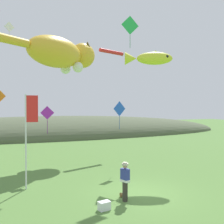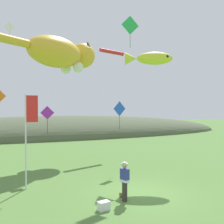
{
  "view_description": "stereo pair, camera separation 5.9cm",
  "coord_description": "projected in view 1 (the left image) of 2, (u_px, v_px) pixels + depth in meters",
  "views": [
    {
      "loc": [
        -5.72,
        -10.91,
        4.28
      ],
      "look_at": [
        0.0,
        4.0,
        3.96
      ],
      "focal_mm": 40.0,
      "sensor_mm": 36.0,
      "label": 1
    },
    {
      "loc": [
        -5.67,
        -10.93,
        4.28
      ],
      "look_at": [
        0.0,
        4.0,
        3.96
      ],
      "focal_mm": 40.0,
      "sensor_mm": 36.0,
      "label": 2
    }
  ],
  "objects": [
    {
      "name": "kite_spool",
      "position": [
        122.0,
        195.0,
        11.82
      ],
      "size": [
        0.16,
        0.23,
        0.23
      ],
      "color": "olive",
      "rests_on": "ground"
    },
    {
      "name": "festival_attendant",
      "position": [
        125.0,
        180.0,
        11.31
      ],
      "size": [
        0.38,
        0.48,
        1.77
      ],
      "color": "#332D28",
      "rests_on": "ground"
    },
    {
      "name": "festival_banner_pole",
      "position": [
        29.0,
        127.0,
        12.98
      ],
      "size": [
        0.66,
        0.08,
        4.94
      ],
      "color": "silver",
      "rests_on": "ground"
    },
    {
      "name": "kite_giant_cat",
      "position": [
        62.0,
        54.0,
        20.72
      ],
      "size": [
        8.46,
        6.05,
        2.94
      ],
      "color": "gold"
    },
    {
      "name": "picnic_cooler",
      "position": [
        104.0,
        206.0,
        10.34
      ],
      "size": [
        0.55,
        0.42,
        0.36
      ],
      "color": "white",
      "rests_on": "ground"
    },
    {
      "name": "kite_diamond_white",
      "position": [
        9.0,
        27.0,
        21.63
      ],
      "size": [
        0.87,
        0.23,
        1.79
      ],
      "color": "white"
    },
    {
      "name": "kite_tube_streamer",
      "position": [
        112.0,
        52.0,
        24.91
      ],
      "size": [
        2.95,
        1.39,
        0.44
      ],
      "color": "red"
    },
    {
      "name": "distant_hill_ridge",
      "position": [
        50.0,
        135.0,
        37.66
      ],
      "size": [
        58.49,
        15.69,
        5.83
      ],
      "color": "#4C563D",
      "rests_on": "ground"
    },
    {
      "name": "kite_diamond_green",
      "position": [
        130.0,
        26.0,
        16.94
      ],
      "size": [
        1.28,
        0.05,
        2.18
      ],
      "color": "green"
    },
    {
      "name": "kite_diamond_blue",
      "position": [
        119.0,
        109.0,
        17.24
      ],
      "size": [
        1.0,
        0.31,
        1.94
      ],
      "color": "blue"
    },
    {
      "name": "kite_fish_windsock",
      "position": [
        149.0,
        58.0,
        17.24
      ],
      "size": [
        3.39,
        2.06,
        1.01
      ],
      "color": "yellow"
    },
    {
      "name": "ground_plane",
      "position": [
        141.0,
        194.0,
        12.32
      ],
      "size": [
        120.0,
        120.0,
        0.0
      ],
      "primitive_type": "plane",
      "color": "#517A38"
    },
    {
      "name": "kite_diamond_violet",
      "position": [
        47.0,
        113.0,
        15.74
      ],
      "size": [
        0.85,
        0.19,
        1.76
      ],
      "color": "purple"
    }
  ]
}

